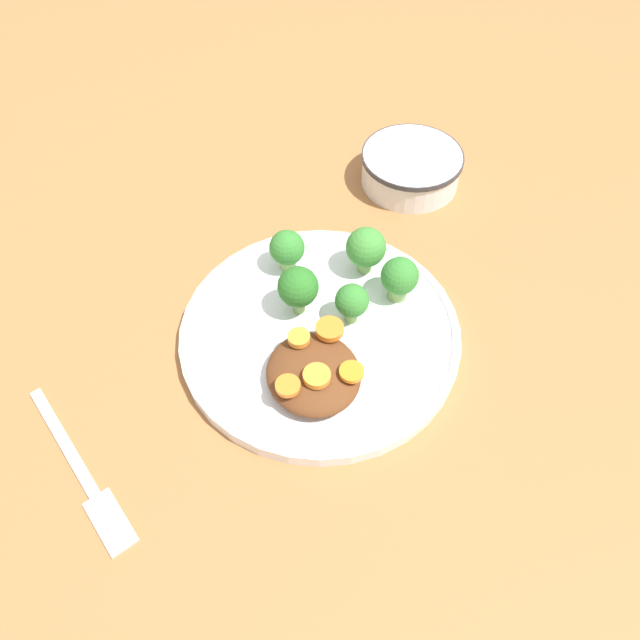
% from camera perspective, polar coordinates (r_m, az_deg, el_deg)
% --- Properties ---
extents(ground_plane, '(4.00, 4.00, 0.00)m').
position_cam_1_polar(ground_plane, '(0.62, 0.00, -1.66)').
color(ground_plane, '#9E6638').
extents(plate, '(0.27, 0.27, 0.02)m').
position_cam_1_polar(plate, '(0.61, 0.00, -1.13)').
color(plate, white).
rests_on(plate, ground_plane).
extents(dip_bowl, '(0.12, 0.12, 0.04)m').
position_cam_1_polar(dip_bowl, '(0.77, 8.34, 13.74)').
color(dip_bowl, silver).
rests_on(dip_bowl, ground_plane).
extents(stew_mound, '(0.09, 0.08, 0.03)m').
position_cam_1_polar(stew_mound, '(0.56, -0.60, -4.92)').
color(stew_mound, '#5B3319').
rests_on(stew_mound, plate).
extents(broccoli_floret_0, '(0.03, 0.03, 0.05)m').
position_cam_1_polar(broccoli_floret_0, '(0.60, 2.82, 1.88)').
color(broccoli_floret_0, '#759E51').
rests_on(broccoli_floret_0, plate).
extents(broccoli_floret_1, '(0.04, 0.04, 0.06)m').
position_cam_1_polar(broccoli_floret_1, '(0.60, -2.02, 2.97)').
color(broccoli_floret_1, '#759E51').
rests_on(broccoli_floret_1, plate).
extents(broccoli_floret_2, '(0.04, 0.04, 0.05)m').
position_cam_1_polar(broccoli_floret_2, '(0.64, -3.15, 6.46)').
color(broccoli_floret_2, '#7FA85B').
rests_on(broccoli_floret_2, plate).
extents(broccoli_floret_3, '(0.04, 0.04, 0.05)m').
position_cam_1_polar(broccoli_floret_3, '(0.62, 7.28, 3.86)').
color(broccoli_floret_3, '#759E51').
rests_on(broccoli_floret_3, plate).
extents(broccoli_floret_4, '(0.04, 0.04, 0.05)m').
position_cam_1_polar(broccoli_floret_4, '(0.64, 4.22, 6.57)').
color(broccoli_floret_4, '#7FA85B').
rests_on(broccoli_floret_4, plate).
extents(carrot_slice_0, '(0.02, 0.02, 0.00)m').
position_cam_1_polar(carrot_slice_0, '(0.54, 2.56, -4.87)').
color(carrot_slice_0, orange).
rests_on(carrot_slice_0, stew_mound).
extents(carrot_slice_1, '(0.02, 0.02, 0.01)m').
position_cam_1_polar(carrot_slice_1, '(0.54, -0.29, -5.14)').
color(carrot_slice_1, orange).
rests_on(carrot_slice_1, stew_mound).
extents(carrot_slice_2, '(0.03, 0.03, 0.01)m').
position_cam_1_polar(carrot_slice_2, '(0.57, 0.52, -0.95)').
color(carrot_slice_2, orange).
rests_on(carrot_slice_2, stew_mound).
extents(carrot_slice_3, '(0.02, 0.02, 0.01)m').
position_cam_1_polar(carrot_slice_3, '(0.54, -2.96, -6.03)').
color(carrot_slice_3, orange).
rests_on(carrot_slice_3, stew_mound).
extents(carrot_slice_4, '(0.02, 0.02, 0.01)m').
position_cam_1_polar(carrot_slice_4, '(0.56, -1.94, -1.65)').
color(carrot_slice_4, orange).
rests_on(carrot_slice_4, stew_mound).
extents(fork, '(0.18, 0.06, 0.01)m').
position_cam_1_polar(fork, '(0.58, -20.61, -13.51)').
color(fork, silver).
rests_on(fork, ground_plane).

